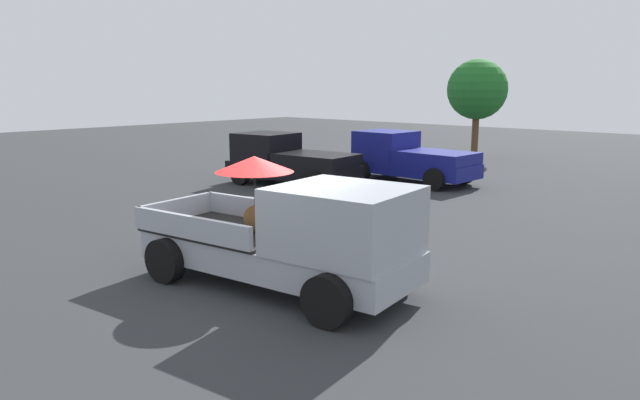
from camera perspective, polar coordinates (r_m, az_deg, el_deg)
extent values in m
plane|color=#2D3033|center=(10.46, -4.27, -8.30)|extent=(80.00, 80.00, 0.00)
cylinder|color=black|center=(10.19, 6.96, -6.51)|extent=(0.83, 0.38, 0.80)
cylinder|color=black|center=(8.60, 0.72, -9.81)|extent=(0.83, 0.38, 0.80)
cylinder|color=black|center=(12.15, -7.81, -3.63)|extent=(0.83, 0.38, 0.80)
cylinder|color=black|center=(10.85, -14.85, -5.71)|extent=(0.83, 0.38, 0.80)
cube|color=#9EA3AD|center=(10.28, -4.31, -5.30)|extent=(5.18, 2.40, 0.50)
cube|color=#9EA3AD|center=(9.29, 2.34, -2.03)|extent=(2.31, 2.10, 1.08)
cube|color=#4C606B|center=(8.76, 7.88, -1.59)|extent=(0.27, 1.71, 0.64)
cube|color=black|center=(10.95, -9.02, -2.87)|extent=(3.00, 2.17, 0.06)
cube|color=#9EA3AD|center=(11.56, -5.90, -0.88)|extent=(2.79, 0.44, 0.40)
cube|color=#9EA3AD|center=(10.27, -12.61, -2.62)|extent=(2.79, 0.44, 0.40)
cube|color=#9EA3AD|center=(11.85, -13.78, -0.85)|extent=(0.33, 1.84, 0.40)
ellipsoid|color=brown|center=(10.41, -5.99, -1.88)|extent=(0.71, 0.40, 0.52)
sphere|color=brown|center=(10.15, -4.74, -0.34)|extent=(0.31, 0.31, 0.28)
cone|color=brown|center=(10.19, -4.47, 0.50)|extent=(0.10, 0.10, 0.12)
cone|color=brown|center=(10.07, -5.04, 0.36)|extent=(0.10, 0.10, 0.12)
cylinder|color=black|center=(10.44, -6.34, -0.12)|extent=(0.03, 0.03, 1.14)
cone|color=red|center=(10.34, -6.42, 3.52)|extent=(1.56, 1.56, 0.28)
cylinder|color=black|center=(21.80, 4.03, 2.93)|extent=(0.77, 0.29, 0.76)
cylinder|color=black|center=(23.27, 7.06, 3.39)|extent=(0.77, 0.29, 0.76)
cylinder|color=black|center=(19.91, 11.09, 1.97)|extent=(0.77, 0.29, 0.76)
cylinder|color=black|center=(21.51, 13.87, 2.52)|extent=(0.77, 0.29, 0.76)
cube|color=navy|center=(21.55, 8.93, 3.19)|extent=(4.87, 1.99, 0.50)
cube|color=navy|center=(22.17, 6.45, 5.42)|extent=(1.97, 1.87, 1.00)
cube|color=navy|center=(20.94, 11.20, 4.12)|extent=(2.77, 1.91, 0.40)
cylinder|color=black|center=(20.92, -7.78, 2.51)|extent=(0.78, 0.34, 0.76)
cylinder|color=black|center=(22.32, -4.41, 3.12)|extent=(0.78, 0.34, 0.76)
cylinder|color=black|center=(18.87, -0.73, 1.68)|extent=(0.78, 0.34, 0.76)
cylinder|color=black|center=(20.41, 2.46, 2.39)|extent=(0.78, 0.34, 0.76)
cube|color=black|center=(20.56, -2.73, 2.93)|extent=(4.96, 2.28, 0.50)
cube|color=black|center=(21.23, -5.29, 5.19)|extent=(2.08, 1.99, 1.00)
cube|color=black|center=(19.89, -0.48, 3.98)|extent=(2.87, 2.07, 0.40)
cylinder|color=brown|center=(29.07, 14.88, 6.16)|extent=(0.32, 0.32, 2.31)
sphere|color=#1E6623|center=(28.97, 15.10, 10.38)|extent=(2.82, 2.82, 2.82)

